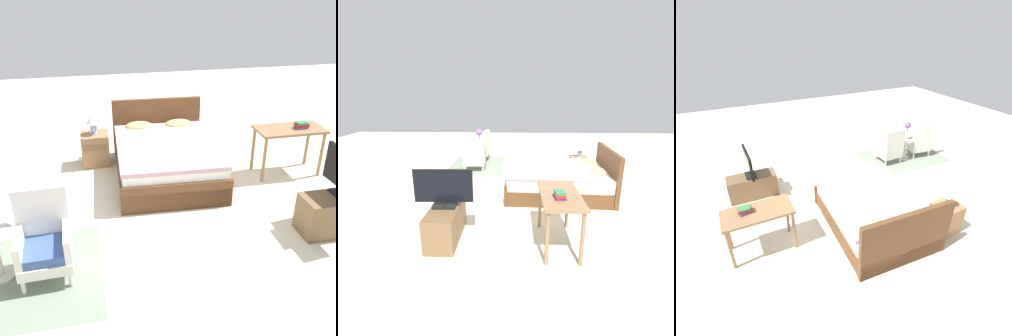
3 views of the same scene
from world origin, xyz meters
The scene contains 8 objects.
ground_plane centered at (0.00, 0.00, 0.00)m, with size 16.00×16.00×0.00m, color beige.
floor_rug centered at (-1.90, -0.96, 0.00)m, with size 2.10×1.50×0.01m.
bed centered at (0.24, 1.03, 0.30)m, with size 1.60×2.12×0.96m.
armchair_by_window_right centered at (-1.42, -0.90, 0.38)m, with size 0.56×0.56×0.92m.
nightstand centered at (-0.80, 1.66, 0.27)m, with size 0.44×0.41×0.53m.
table_lamp centered at (-0.80, 1.67, 0.75)m, with size 0.22×0.22×0.33m.
vanity_desk centered at (2.12, 0.72, 0.64)m, with size 1.04×0.52×0.75m.
book_stack centered at (2.28, 0.69, 0.80)m, with size 0.20×0.16×0.10m.
Camera 1 is at (-0.85, -4.37, 2.87)m, focal length 42.00 mm.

